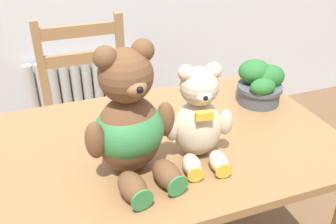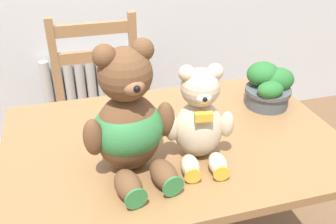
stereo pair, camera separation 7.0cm
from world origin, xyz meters
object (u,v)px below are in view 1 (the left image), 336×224
object	(u,v)px
teddy_bear_right	(199,119)
potted_plant	(260,83)
wooden_chair_behind	(91,113)
teddy_bear_left	(130,124)

from	to	relation	value
teddy_bear_right	potted_plant	world-z (taller)	teddy_bear_right
wooden_chair_behind	potted_plant	size ratio (longest dim) A/B	4.75
teddy_bear_right	teddy_bear_left	bearing A→B (deg)	7.97
wooden_chair_behind	teddy_bear_right	distance (m)	0.92
teddy_bear_left	potted_plant	world-z (taller)	teddy_bear_left
teddy_bear_left	teddy_bear_right	distance (m)	0.22
teddy_bear_right	wooden_chair_behind	bearing A→B (deg)	-66.03
wooden_chair_behind	potted_plant	xyz separation A→B (m)	(0.61, -0.56, 0.32)
teddy_bear_left	teddy_bear_right	bearing A→B (deg)	169.33
teddy_bear_left	potted_plant	xyz separation A→B (m)	(0.60, 0.25, -0.08)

